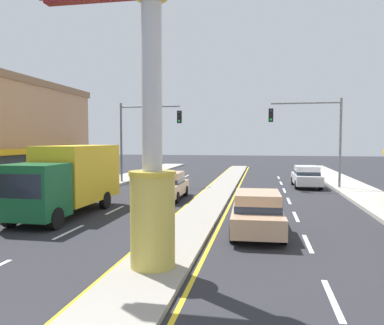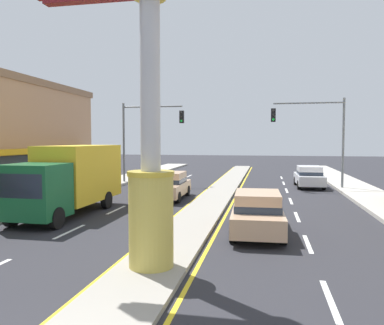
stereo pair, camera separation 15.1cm
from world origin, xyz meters
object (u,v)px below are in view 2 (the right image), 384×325
object	(u,v)px
sedan_mid_left_lane	(309,176)
sedan_far_left_oncoming	(257,212)
district_sign	(150,102)
traffic_light_right_side	(316,127)
box_truck_near_left_lane	(71,177)
traffic_light_left_side	(145,129)
sedan_far_right_lane	(169,185)

from	to	relation	value
sedan_mid_left_lane	sedan_far_left_oncoming	xyz separation A→B (m)	(-3.30, -14.27, 0.00)
district_sign	traffic_light_right_side	size ratio (longest dim) A/B	1.35
traffic_light_right_side	box_truck_near_left_lane	world-z (taller)	traffic_light_right_side
sedan_far_left_oncoming	district_sign	bearing A→B (deg)	-120.00
district_sign	traffic_light_left_side	xyz separation A→B (m)	(-6.16, 18.32, -0.07)
box_truck_near_left_lane	sedan_far_left_oncoming	world-z (taller)	box_truck_near_left_lane
box_truck_near_left_lane	district_sign	bearing A→B (deg)	-48.21
traffic_light_left_side	sedan_far_right_lane	bearing A→B (deg)	-61.43
district_sign	traffic_light_right_side	bearing A→B (deg)	70.74
traffic_light_right_side	sedan_mid_left_lane	distance (m)	3.64
traffic_light_right_side	box_truck_near_left_lane	bearing A→B (deg)	-137.39
sedan_far_right_lane	district_sign	bearing A→B (deg)	-77.60
sedan_mid_left_lane	sedan_far_left_oncoming	distance (m)	14.64
district_sign	sedan_far_left_oncoming	world-z (taller)	district_sign
sedan_far_right_lane	sedan_mid_left_lane	size ratio (longest dim) A/B	1.00
sedan_far_right_lane	box_truck_near_left_lane	world-z (taller)	box_truck_near_left_lane
district_sign	traffic_light_left_side	world-z (taller)	district_sign
traffic_light_left_side	sedan_mid_left_lane	xyz separation A→B (m)	(12.04, 0.42, -3.46)
box_truck_near_left_lane	traffic_light_left_side	bearing A→B (deg)	91.43
traffic_light_left_side	sedan_far_right_lane	size ratio (longest dim) A/B	1.43
traffic_light_left_side	traffic_light_right_side	bearing A→B (deg)	-3.17
box_truck_near_left_lane	sedan_far_left_oncoming	xyz separation A→B (m)	(8.45, -2.10, -0.91)
traffic_light_left_side	sedan_far_right_lane	distance (m)	8.25
traffic_light_right_side	sedan_far_left_oncoming	size ratio (longest dim) A/B	1.42
district_sign	sedan_mid_left_lane	xyz separation A→B (m)	(5.88, 18.74, -3.53)
district_sign	box_truck_near_left_lane	world-z (taller)	district_sign
box_truck_near_left_lane	sedan_far_left_oncoming	size ratio (longest dim) A/B	1.59
box_truck_near_left_lane	sedan_mid_left_lane	world-z (taller)	box_truck_near_left_lane
traffic_light_right_side	sedan_far_right_lane	size ratio (longest dim) A/B	1.43
traffic_light_left_side	box_truck_near_left_lane	world-z (taller)	traffic_light_left_side
district_sign	traffic_light_left_side	size ratio (longest dim) A/B	1.35
district_sign	box_truck_near_left_lane	bearing A→B (deg)	131.79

